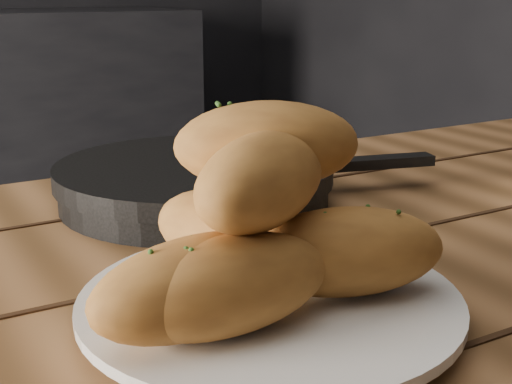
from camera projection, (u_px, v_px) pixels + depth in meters
name	position (u px, v px, depth m)	size (l,w,h in m)	color
plate	(270.00, 306.00, 0.51)	(0.28, 0.28, 0.02)	white
bread_rolls	(256.00, 230.00, 0.49)	(0.27, 0.21, 0.13)	#B77833
skillet	(196.00, 182.00, 0.79)	(0.43, 0.30, 0.05)	black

